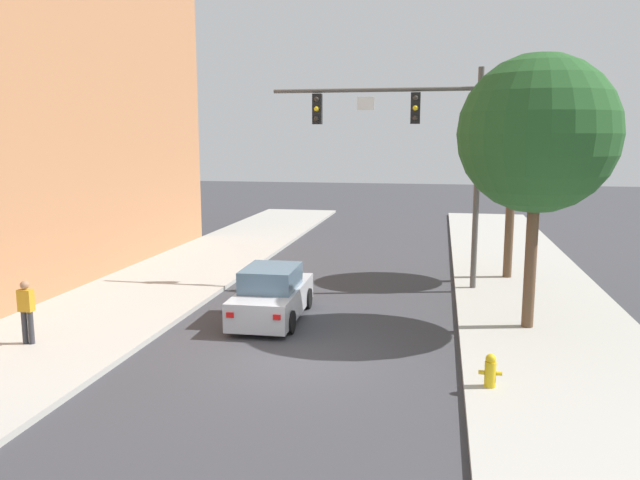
{
  "coord_description": "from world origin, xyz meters",
  "views": [
    {
      "loc": [
        3.38,
        -14.17,
        5.32
      ],
      "look_at": [
        -0.46,
        5.72,
        2.0
      ],
      "focal_mm": 34.99,
      "sensor_mm": 36.0,
      "label": 1
    }
  ],
  "objects_px": {
    "street_tree_nearest": "(538,135)",
    "traffic_signal_mast": "(417,137)",
    "car_lead_silver": "(272,295)",
    "fire_hydrant": "(490,370)",
    "street_tree_second": "(514,139)",
    "pedestrian_sidewalk_left_walker": "(26,309)"
  },
  "relations": [
    {
      "from": "street_tree_nearest",
      "to": "fire_hydrant",
      "type": "bearing_deg",
      "value": -106.25
    },
    {
      "from": "car_lead_silver",
      "to": "fire_hydrant",
      "type": "xyz_separation_m",
      "value": [
        5.94,
        -4.44,
        -0.22
      ]
    },
    {
      "from": "car_lead_silver",
      "to": "street_tree_second",
      "type": "height_order",
      "value": "street_tree_second"
    },
    {
      "from": "street_tree_nearest",
      "to": "pedestrian_sidewalk_left_walker",
      "type": "bearing_deg",
      "value": -162.77
    },
    {
      "from": "car_lead_silver",
      "to": "street_tree_nearest",
      "type": "height_order",
      "value": "street_tree_nearest"
    },
    {
      "from": "car_lead_silver",
      "to": "street_tree_second",
      "type": "bearing_deg",
      "value": 41.63
    },
    {
      "from": "car_lead_silver",
      "to": "street_tree_nearest",
      "type": "bearing_deg",
      "value": 1.12
    },
    {
      "from": "car_lead_silver",
      "to": "fire_hydrant",
      "type": "bearing_deg",
      "value": -36.74
    },
    {
      "from": "car_lead_silver",
      "to": "fire_hydrant",
      "type": "height_order",
      "value": "car_lead_silver"
    },
    {
      "from": "fire_hydrant",
      "to": "traffic_signal_mast",
      "type": "bearing_deg",
      "value": 102.5
    },
    {
      "from": "street_tree_nearest",
      "to": "street_tree_second",
      "type": "xyz_separation_m",
      "value": [
        0.09,
        6.41,
        -0.12
      ]
    },
    {
      "from": "pedestrian_sidewalk_left_walker",
      "to": "street_tree_second",
      "type": "height_order",
      "value": "street_tree_second"
    },
    {
      "from": "traffic_signal_mast",
      "to": "fire_hydrant",
      "type": "height_order",
      "value": "traffic_signal_mast"
    },
    {
      "from": "pedestrian_sidewalk_left_walker",
      "to": "street_tree_nearest",
      "type": "relative_size",
      "value": 0.22
    },
    {
      "from": "pedestrian_sidewalk_left_walker",
      "to": "street_tree_second",
      "type": "xyz_separation_m",
      "value": [
        12.75,
        10.33,
        4.23
      ]
    },
    {
      "from": "traffic_signal_mast",
      "to": "street_tree_nearest",
      "type": "relative_size",
      "value": 1.02
    },
    {
      "from": "car_lead_silver",
      "to": "street_tree_second",
      "type": "distance_m",
      "value": 10.86
    },
    {
      "from": "fire_hydrant",
      "to": "street_tree_nearest",
      "type": "distance_m",
      "value": 6.84
    },
    {
      "from": "street_tree_nearest",
      "to": "traffic_signal_mast",
      "type": "bearing_deg",
      "value": 127.05
    },
    {
      "from": "car_lead_silver",
      "to": "street_tree_nearest",
      "type": "distance_m",
      "value": 8.66
    },
    {
      "from": "traffic_signal_mast",
      "to": "street_tree_nearest",
      "type": "xyz_separation_m",
      "value": [
        3.33,
        -4.41,
        0.04
      ]
    },
    {
      "from": "pedestrian_sidewalk_left_walker",
      "to": "fire_hydrant",
      "type": "relative_size",
      "value": 2.28
    }
  ]
}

